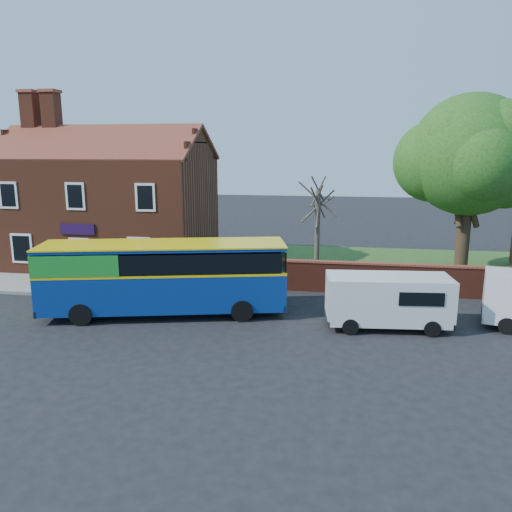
# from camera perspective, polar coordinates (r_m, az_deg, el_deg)

# --- Properties ---
(ground) EXTENTS (120.00, 120.00, 0.00)m
(ground) POSITION_cam_1_polar(r_m,az_deg,el_deg) (20.36, -11.84, -8.59)
(ground) COLOR black
(ground) RESTS_ON ground
(pavement) EXTENTS (18.00, 3.50, 0.12)m
(pavement) POSITION_cam_1_polar(r_m,az_deg,el_deg) (28.26, -20.99, -3.15)
(pavement) COLOR gray
(pavement) RESTS_ON ground
(kerb) EXTENTS (18.00, 0.15, 0.14)m
(kerb) POSITION_cam_1_polar(r_m,az_deg,el_deg) (26.82, -22.85, -4.07)
(kerb) COLOR slate
(kerb) RESTS_ON ground
(grass_strip) EXTENTS (26.00, 12.00, 0.04)m
(grass_strip) POSITION_cam_1_polar(r_m,az_deg,el_deg) (32.06, 19.70, -1.37)
(grass_strip) COLOR #426B28
(grass_strip) RESTS_ON ground
(shop_building) EXTENTS (12.30, 8.13, 10.50)m
(shop_building) POSITION_cam_1_polar(r_m,az_deg,el_deg) (32.65, -16.43, 5.13)
(shop_building) COLOR brown
(shop_building) RESTS_ON ground
(boundary_wall) EXTENTS (22.00, 0.38, 1.60)m
(boundary_wall) POSITION_cam_1_polar(r_m,az_deg,el_deg) (26.17, 22.09, -2.71)
(boundary_wall) COLOR maroon
(boundary_wall) RESTS_ON ground
(bus) EXTENTS (10.72, 4.98, 3.17)m
(bus) POSITION_cam_1_polar(r_m,az_deg,el_deg) (22.01, -11.31, -2.09)
(bus) COLOR navy
(bus) RESTS_ON ground
(van_near) EXTENTS (5.05, 2.39, 2.15)m
(van_near) POSITION_cam_1_polar(r_m,az_deg,el_deg) (20.83, 14.87, -4.78)
(van_near) COLOR silver
(van_near) RESTS_ON ground
(large_tree) EXTENTS (8.25, 6.52, 10.06)m
(large_tree) POSITION_cam_1_polar(r_m,az_deg,el_deg) (29.95, 23.33, 10.15)
(large_tree) COLOR black
(large_tree) RESTS_ON ground
(bare_tree) EXTENTS (2.03, 2.41, 5.40)m
(bare_tree) POSITION_cam_1_polar(r_m,az_deg,el_deg) (27.67, 7.02, 3.02)
(bare_tree) COLOR #4C4238
(bare_tree) RESTS_ON ground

